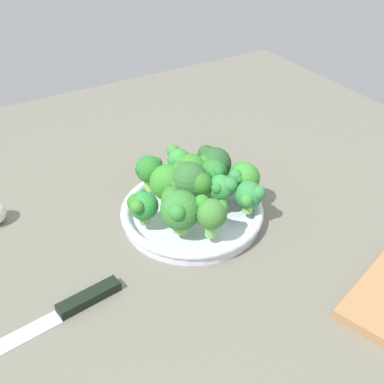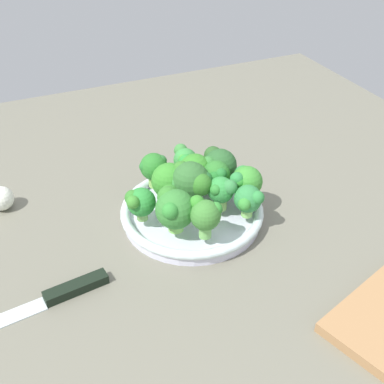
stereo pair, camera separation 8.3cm
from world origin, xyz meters
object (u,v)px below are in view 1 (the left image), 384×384
(broccoli_floret_4, at_px, (191,181))
(broccoli_floret_5, at_px, (179,208))
(broccoli_floret_3, at_px, (178,160))
(broccoli_floret_8, at_px, (192,169))
(broccoli_floret_0, at_px, (142,205))
(broccoli_floret_12, at_px, (149,170))
(broccoli_floret_11, at_px, (213,162))
(broccoli_floret_7, at_px, (210,212))
(broccoli_floret_2, at_px, (222,189))
(broccoli_floret_10, at_px, (249,196))
(broccoli_floret_9, at_px, (214,174))
(broccoli_floret_6, at_px, (170,182))
(broccoli_floret_1, at_px, (243,177))
(knife, at_px, (59,314))
(bowl, at_px, (192,213))

(broccoli_floret_4, xyz_separation_m, broccoli_floret_5, (-0.06, -0.05, -0.00))
(broccoli_floret_3, bearing_deg, broccoli_floret_8, -85.17)
(broccoli_floret_0, relative_size, broccoli_floret_12, 0.89)
(broccoli_floret_11, bearing_deg, broccoli_floret_7, -124.78)
(broccoli_floret_2, distance_m, broccoli_floret_10, 0.05)
(broccoli_floret_5, distance_m, broccoli_floret_9, 0.12)
(broccoli_floret_6, relative_size, broccoli_floret_9, 1.09)
(broccoli_floret_1, bearing_deg, broccoli_floret_11, 102.45)
(broccoli_floret_0, bearing_deg, broccoli_floret_3, 37.21)
(broccoli_floret_5, bearing_deg, broccoli_floret_3, 60.64)
(broccoli_floret_3, xyz_separation_m, broccoli_floret_11, (0.05, -0.04, 0.00))
(broccoli_floret_7, height_order, broccoli_floret_8, same)
(broccoli_floret_7, bearing_deg, broccoli_floret_5, 138.46)
(broccoli_floret_7, bearing_deg, broccoli_floret_12, 98.38)
(broccoli_floret_8, bearing_deg, broccoli_floret_9, -58.38)
(broccoli_floret_9, bearing_deg, broccoli_floret_3, 108.12)
(broccoli_floret_4, bearing_deg, broccoli_floret_11, 30.53)
(broccoli_floret_1, relative_size, broccoli_floret_11, 0.91)
(broccoli_floret_10, bearing_deg, knife, -175.04)
(broccoli_floret_9, bearing_deg, broccoli_floret_5, -150.98)
(broccoli_floret_3, distance_m, broccoli_floret_8, 0.04)
(broccoli_floret_0, distance_m, broccoli_floret_4, 0.10)
(broccoli_floret_6, relative_size, broccoli_floret_10, 1.26)
(broccoli_floret_8, height_order, broccoli_floret_9, same)
(broccoli_floret_8, height_order, knife, broccoli_floret_8)
(bowl, distance_m, broccoli_floret_6, 0.07)
(broccoli_floret_4, height_order, broccoli_floret_12, broccoli_floret_4)
(broccoli_floret_9, xyz_separation_m, broccoli_floret_11, (0.02, 0.04, -0.00))
(broccoli_floret_0, relative_size, broccoli_floret_2, 0.94)
(broccoli_floret_0, xyz_separation_m, broccoli_floret_12, (0.06, 0.08, 0.00))
(broccoli_floret_3, distance_m, broccoli_floret_10, 0.16)
(broccoli_floret_2, xyz_separation_m, broccoli_floret_9, (0.01, 0.04, 0.00))
(broccoli_floret_4, bearing_deg, broccoli_floret_6, 136.40)
(bowl, bearing_deg, broccoli_floret_8, 59.05)
(broccoli_floret_5, relative_size, broccoli_floret_7, 1.08)
(broccoli_floret_6, xyz_separation_m, broccoli_floret_8, (0.05, 0.01, 0.00))
(bowl, distance_m, broccoli_floret_10, 0.11)
(broccoli_floret_2, distance_m, broccoli_floret_6, 0.09)
(broccoli_floret_9, bearing_deg, broccoli_floret_0, -175.81)
(broccoli_floret_2, height_order, broccoli_floret_3, broccoli_floret_2)
(broccoli_floret_4, bearing_deg, knife, -159.64)
(broccoli_floret_2, bearing_deg, knife, -168.06)
(broccoli_floret_1, height_order, knife, broccoli_floret_1)
(broccoli_floret_4, relative_size, broccoli_floret_11, 1.09)
(broccoli_floret_2, bearing_deg, broccoli_floret_0, 167.78)
(broccoli_floret_3, relative_size, broccoli_floret_10, 1.03)
(broccoli_floret_5, bearing_deg, broccoli_floret_1, 10.23)
(broccoli_floret_3, bearing_deg, broccoli_floret_11, -39.04)
(broccoli_floret_3, distance_m, knife, 0.36)
(broccoli_floret_8, distance_m, broccoli_floret_12, 0.08)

